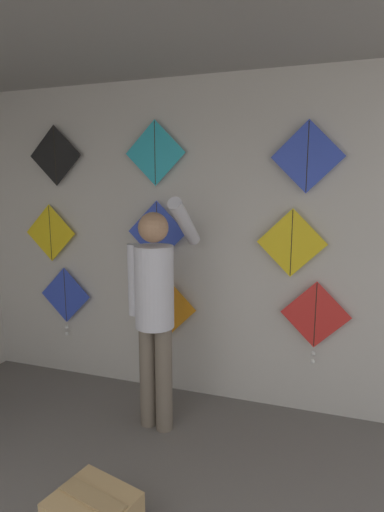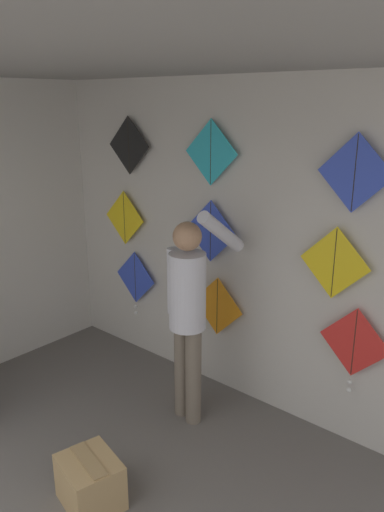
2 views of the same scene
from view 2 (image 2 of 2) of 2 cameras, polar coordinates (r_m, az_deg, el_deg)
name	(u,v)px [view 2 (image 2 of 2)]	position (r m, az deg, el deg)	size (l,w,h in m)	color
back_panel	(228,243)	(4.40, 4.13, 1.51)	(4.76, 0.06, 2.80)	beige
ceiling_slab	(24,56)	(2.96, -18.64, 20.83)	(4.76, 4.43, 0.04)	gray
shopkeeper	(189,305)	(4.01, -0.40, -5.62)	(0.46, 0.61, 1.83)	#726656
cardboard_box	(90,482)	(3.71, -11.56, -23.95)	(0.48, 0.43, 0.34)	tan
kite_0	(135,280)	(5.23, -6.50, -2.70)	(0.55, 0.04, 0.69)	blue
kite_1	(217,306)	(4.55, 2.91, -5.77)	(0.55, 0.01, 0.55)	orange
kite_2	(354,346)	(3.95, 18.02, -9.71)	(0.55, 0.04, 0.69)	red
kite_3	(124,218)	(5.14, -7.73, 4.33)	(0.55, 0.01, 0.55)	yellow
kite_4	(211,231)	(4.37, 2.15, 2.84)	(0.55, 0.01, 0.55)	blue
kite_5	(334,263)	(3.81, 15.95, -0.79)	(0.55, 0.01, 0.55)	yellow
kite_6	(129,146)	(4.95, -7.24, 12.42)	(0.55, 0.01, 0.55)	black
kite_7	(211,152)	(4.26, 2.18, 11.74)	(0.55, 0.01, 0.55)	#28B2C6
kite_8	(355,173)	(3.63, 18.13, 8.99)	(0.55, 0.01, 0.55)	blue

